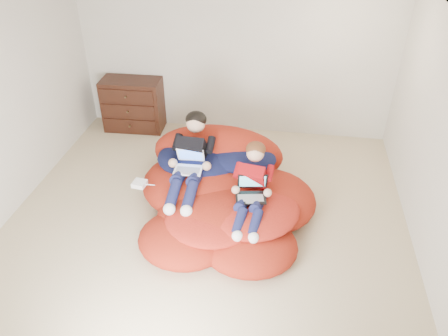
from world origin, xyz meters
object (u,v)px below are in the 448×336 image
laptop_white (189,163)px  dresser (133,105)px  beanbag_pile (222,192)px  older_boy (191,155)px  younger_boy (252,183)px  laptop_black (252,190)px

laptop_white → dresser: bearing=126.5°
dresser → laptop_white: size_ratio=2.82×
beanbag_pile → older_boy: (-0.42, 0.14, 0.44)m
younger_boy → laptop_white: 0.87m
older_boy → laptop_white: size_ratio=3.74×
laptop_white → laptop_black: 0.90m
younger_boy → laptop_black: 0.09m
dresser → older_boy: size_ratio=0.75×
dresser → younger_boy: younger_boy is taller
beanbag_pile → laptop_white: size_ratio=6.79×
younger_boy → dresser: bearing=135.7°
younger_boy → beanbag_pile: bearing=148.4°
dresser → beanbag_pile: bearing=-46.6°
dresser → laptop_black: 3.17m
beanbag_pile → dresser: bearing=133.4°
laptop_white → laptop_black: bearing=-22.7°
laptop_black → laptop_white: bearing=157.3°
dresser → older_boy: bearing=-51.9°
beanbag_pile → laptop_white: (-0.42, 0.03, 0.38)m
beanbag_pile → laptop_white: laptop_white is taller
younger_boy → laptop_black: younger_boy is taller
younger_boy → older_boy: bearing=154.8°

